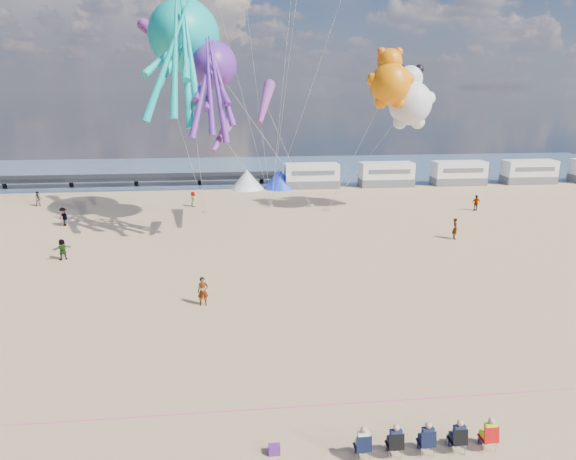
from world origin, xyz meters
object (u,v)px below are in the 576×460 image
(sandbag_a, at_px, (205,212))
(kite_octopus_teal, at_px, (184,36))
(sandbag_b, at_px, (312,205))
(windsock_left, at_px, (153,34))
(standing_person, at_px, (203,291))
(beachgoer_0, at_px, (193,199))
(tent_blue, at_px, (280,179))
(beachgoer_4, at_px, (62,249))
(windsock_right, at_px, (222,135))
(sandbag_e, at_px, (271,206))
(kite_panda, at_px, (410,103))
(beachgoer_5, at_px, (455,229))
(motorhome_0, at_px, (312,176))
(motorhome_3, at_px, (529,172))
(sandbag_d, at_px, (309,205))
(spectator_row, at_px, (426,437))
(beachgoer_1, at_px, (38,199))
(tent_white, at_px, (247,179))
(cooler_purple, at_px, (274,450))
(beachgoer_2, at_px, (63,217))
(sandbag_c, at_px, (327,210))
(kite_teddy_orange, at_px, (390,84))
(windsock_mid, at_px, (265,103))
(motorhome_2, at_px, (459,173))
(cooler_navy, at_px, (453,440))
(kite_octopus_purple, at_px, (213,65))
(motorhome_1, at_px, (386,174))
(beachgoer_3, at_px, (476,203))

(sandbag_a, xyz_separation_m, kite_octopus_teal, (-0.90, -3.19, 16.14))
(sandbag_b, height_order, windsock_left, windsock_left)
(standing_person, bearing_deg, beachgoer_0, 89.55)
(tent_blue, relative_size, beachgoer_4, 2.58)
(sandbag_a, distance_m, windsock_right, 12.89)
(sandbag_e, relative_size, kite_panda, 0.07)
(beachgoer_5, bearing_deg, motorhome_0, 29.00)
(motorhome_3, relative_size, sandbag_d, 13.20)
(spectator_row, relative_size, beachgoer_1, 3.93)
(tent_white, xyz_separation_m, sandbag_b, (6.45, -10.29, -1.09))
(cooler_purple, distance_m, beachgoer_2, 35.78)
(sandbag_c, relative_size, kite_teddy_orange, 0.08)
(windsock_mid, bearing_deg, standing_person, -95.42)
(kite_panda, bearing_deg, cooler_purple, -123.65)
(motorhome_0, bearing_deg, beachgoer_4, -130.85)
(kite_teddy_orange, bearing_deg, tent_blue, 118.06)
(motorhome_2, xyz_separation_m, windsock_right, (-29.43, -21.76, 6.96))
(cooler_navy, bearing_deg, tent_blue, 92.10)
(cooler_navy, height_order, kite_octopus_purple, kite_octopus_purple)
(beachgoer_4, xyz_separation_m, kite_panda, (29.35, 11.92, 9.82))
(motorhome_2, bearing_deg, sandbag_c, -146.88)
(kite_octopus_purple, bearing_deg, kite_octopus_teal, 134.74)
(motorhome_2, height_order, kite_panda, kite_panda)
(motorhome_2, distance_m, motorhome_3, 9.50)
(cooler_navy, xyz_separation_m, kite_panda, (9.54, 34.10, 10.45))
(standing_person, bearing_deg, beachgoer_4, 133.04)
(kite_panda, bearing_deg, beachgoer_2, 175.14)
(motorhome_0, xyz_separation_m, beachgoer_5, (8.32, -23.48, -0.63))
(beachgoer_1, height_order, sandbag_c, beachgoer_1)
(sandbag_d, bearing_deg, motorhome_3, 18.59)
(sandbag_b, relative_size, kite_teddy_orange, 0.08)
(cooler_navy, distance_m, kite_octopus_purple, 34.65)
(cooler_purple, bearing_deg, sandbag_e, 85.86)
(beachgoer_2, bearing_deg, standing_person, -16.17)
(cooler_purple, bearing_deg, standing_person, 103.35)
(beachgoer_4, bearing_deg, kite_octopus_teal, -165.21)
(cooler_purple, xyz_separation_m, kite_teddy_orange, (13.31, 32.48, 12.19))
(motorhome_2, xyz_separation_m, beachgoer_2, (-43.93, -15.75, -0.65))
(tent_blue, height_order, sandbag_e, tent_blue)
(motorhome_1, xyz_separation_m, sandbag_a, (-22.05, -12.17, -1.39))
(spectator_row, relative_size, sandbag_a, 12.20)
(cooler_navy, height_order, sandbag_a, cooler_navy)
(beachgoer_0, xyz_separation_m, kite_panda, (21.18, -4.45, 9.80))
(motorhome_1, bearing_deg, windsock_left, -152.71)
(sandbag_a, relative_size, kite_teddy_orange, 0.08)
(beachgoer_1, bearing_deg, cooler_purple, -78.72)
(sandbag_b, bearing_deg, beachgoer_3, -12.86)
(beachgoer_0, xyz_separation_m, beachgoer_5, (22.22, -14.33, 0.08))
(sandbag_c, xyz_separation_m, windsock_right, (-10.12, -9.16, 8.35))
(motorhome_0, height_order, beachgoer_2, motorhome_0)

